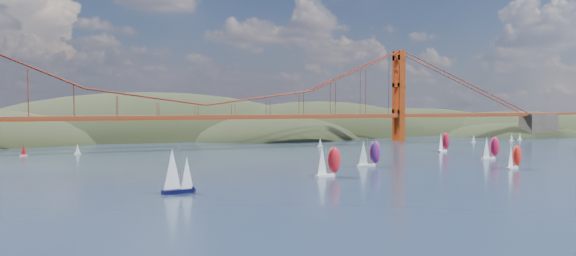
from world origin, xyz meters
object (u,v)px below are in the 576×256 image
Objects in this scene: racer_1 at (514,156)px; sloop_navy at (177,171)px; racer_rwb at (369,153)px; racer_2 at (490,147)px; racer_0 at (328,161)px; racer_3 at (443,141)px.

sloop_navy is at bearing 167.81° from racer_1.
racer_rwb is (-42.53, 25.74, 0.59)m from racer_1.
racer_2 is at bearing 8.35° from racer_rwb.
racer_0 is 1.00× the size of racer_3.
sloop_navy reaches higher than racer_rwb.
sloop_navy is 1.38× the size of racer_1.
racer_3 reaches higher than racer_0.
racer_0 is 69.48m from racer_1.
racer_2 is at bearing -122.11° from racer_3.
racer_3 is at bearing 19.20° from sloop_navy.
racer_0 is 1.00× the size of racer_2.
racer_2 is 59.33m from racer_rwb.
racer_3 reaches higher than racer_1.
sloop_navy reaches higher than racer_2.
racer_3 reaches higher than racer_2.
racer_1 is 33.80m from racer_2.
racer_0 is (49.60, 14.15, -0.63)m from sloop_navy.
racer_1 is 49.72m from racer_rwb.
racer_3 is 1.01× the size of racer_rwb.
racer_rwb is (-59.22, -3.64, -0.01)m from racer_2.
sloop_navy is 159.52m from racer_3.
racer_2 is (16.69, 29.38, 0.60)m from racer_1.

